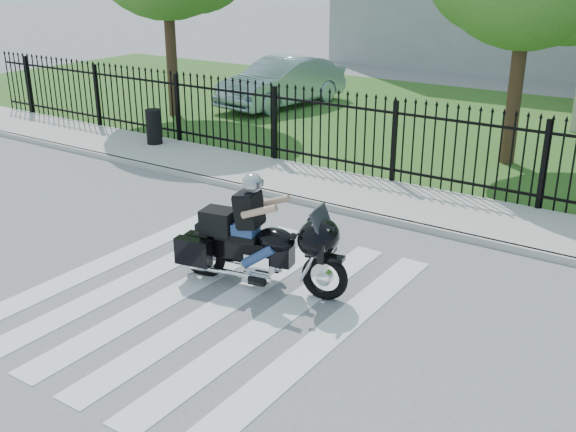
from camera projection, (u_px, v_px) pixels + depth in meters
The scene contains 9 objects.
ground at pixel (205, 296), 9.55m from camera, with size 120.00×120.00×0.00m, color slate.
crosswalk at pixel (205, 295), 9.54m from camera, with size 5.00×5.50×0.01m, color silver, non-canonical shape.
sidewalk at pixel (370, 196), 13.39m from camera, with size 40.00×2.00×0.12m, color #ADAAA3.
curb at pixel (345, 210), 12.62m from camera, with size 40.00×0.12×0.12m, color #ADAAA3.
grass_strip at pixel (486, 129), 18.83m from camera, with size 40.00×12.00×0.02m, color #325B1F.
iron_fence at pixel (394, 144), 13.87m from camera, with size 26.00×0.04×1.80m.
motorcycle_rider at pixel (257, 240), 9.61m from camera, with size 2.61×1.17×1.74m.
parked_car at pixel (282, 82), 21.53m from camera, with size 1.62×4.65×1.53m, color #8EA7B3.
litter_bin at pixel (154, 127), 16.81m from camera, with size 0.38×0.38×0.86m, color black.
Camera 1 is at (5.74, -6.40, 4.47)m, focal length 42.00 mm.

